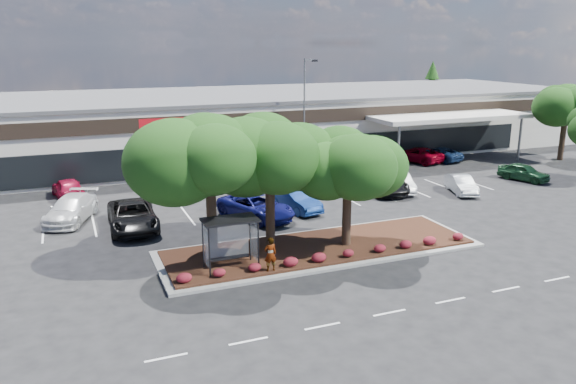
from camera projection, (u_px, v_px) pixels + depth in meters
name	position (u px, v px, depth m)	size (l,w,h in m)	color
ground	(388.00, 271.00, 28.67)	(160.00, 160.00, 0.00)	black
retail_store	(216.00, 124.00, 58.29)	(80.40, 25.20, 6.25)	silver
landscape_island	(320.00, 248.00, 31.50)	(18.00, 6.00, 0.26)	gray
lane_markings	(304.00, 215.00, 37.96)	(33.12, 20.06, 0.01)	silver
shrub_row	(337.00, 254.00, 29.52)	(17.00, 0.80, 0.50)	maroon
bus_shelter	(229.00, 228.00, 28.02)	(2.75, 1.55, 2.59)	black
island_tree_west	(210.00, 186.00, 28.74)	(7.20, 7.20, 7.89)	#103E0E
island_tree_mid	(270.00, 182.00, 30.70)	(6.60, 6.60, 7.32)	#103E0E
island_tree_east	(347.00, 189.00, 30.90)	(5.80, 5.80, 6.50)	#103E0E
tree_east_far	(565.00, 122.00, 55.01)	(6.40, 6.40, 7.62)	#103E0E
conifer_north_east	(431.00, 93.00, 79.23)	(3.96, 3.96, 9.00)	#103E0E
person_waiting	(270.00, 254.00, 27.82)	(0.64, 0.42, 1.75)	#594C47
light_pole	(305.00, 123.00, 49.49)	(1.43, 0.64, 10.03)	gray
car_0	(71.00, 209.00, 36.56)	(2.25, 5.53, 1.61)	silver
car_1	(133.00, 216.00, 34.96)	(2.85, 6.17, 1.72)	black
car_3	(256.00, 207.00, 37.11)	(2.65, 5.74, 1.59)	navy
car_4	(296.00, 200.00, 38.82)	(1.59, 4.57, 1.51)	navy
car_5	(382.00, 182.00, 43.75)	(2.71, 5.88, 1.63)	black
car_6	(399.00, 182.00, 43.95)	(1.59, 4.56, 1.50)	silver
car_7	(461.00, 184.00, 43.41)	(1.45, 4.15, 1.37)	#B8BEC4
car_8	(524.00, 172.00, 47.39)	(1.70, 4.22, 1.44)	#1D4B29
car_9	(68.00, 188.00, 41.83)	(1.87, 4.66, 1.59)	maroon
car_11	(254.00, 176.00, 46.06)	(2.03, 4.99, 1.45)	brown
car_12	(284.00, 167.00, 48.99)	(2.20, 5.42, 1.57)	navy
car_13	(337.00, 167.00, 49.25)	(1.53, 4.38, 1.44)	#B8B8B8
car_14	(317.00, 166.00, 49.82)	(1.52, 4.35, 1.43)	#A1A4AB
car_15	(354.00, 160.00, 51.99)	(2.51, 5.45, 1.51)	black
car_16	(417.00, 155.00, 54.77)	(2.43, 5.27, 1.46)	maroon
car_17	(438.00, 154.00, 55.40)	(2.24, 4.85, 1.35)	navy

